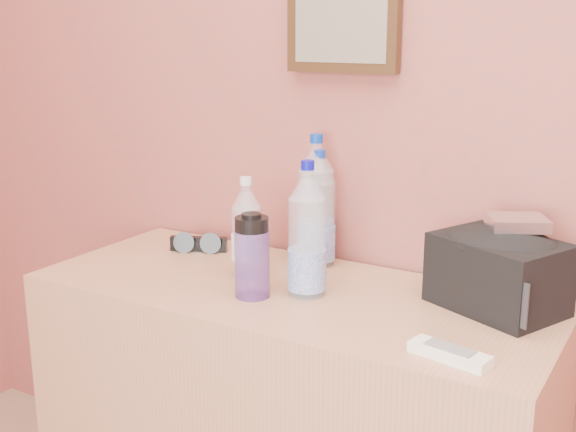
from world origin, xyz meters
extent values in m
cylinder|color=silver|center=(-0.58, 1.92, 0.91)|extent=(0.08, 0.08, 0.26)
cylinder|color=#0F2FA6|center=(-0.58, 1.92, 1.08)|extent=(0.03, 0.03, 0.02)
cylinder|color=silver|center=(-0.59, 1.92, 0.93)|extent=(0.09, 0.09, 0.30)
cylinder|color=#0735A5|center=(-0.59, 1.92, 1.11)|extent=(0.03, 0.03, 0.02)
cylinder|color=#C9E5FF|center=(-0.50, 1.71, 0.92)|extent=(0.09, 0.09, 0.28)
cylinder|color=#0A0CA5|center=(-0.50, 1.71, 1.09)|extent=(0.03, 0.03, 0.02)
cylinder|color=silver|center=(-0.69, 1.74, 0.89)|extent=(0.07, 0.07, 0.22)
cylinder|color=silver|center=(-0.69, 1.74, 1.03)|extent=(0.03, 0.03, 0.02)
cylinder|color=#5A388A|center=(-0.60, 1.63, 0.86)|extent=(0.08, 0.08, 0.16)
cylinder|color=black|center=(-0.60, 1.63, 0.96)|extent=(0.08, 0.08, 0.04)
cube|color=beige|center=(-0.10, 1.54, 0.79)|extent=(0.16, 0.08, 0.02)
cube|color=silver|center=(-0.07, 1.87, 0.97)|extent=(0.15, 0.15, 0.03)
camera|label=1|loc=(0.27, 0.32, 1.38)|focal=45.00mm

